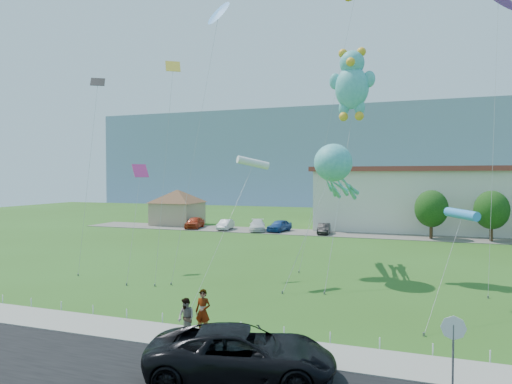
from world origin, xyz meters
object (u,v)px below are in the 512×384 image
at_px(suv, 242,354).
at_px(pedestrian_left, 203,312).
at_px(pavilion, 178,204).
at_px(octopus_kite, 336,173).
at_px(stop_sign, 453,335).
at_px(parked_car_blue, 279,226).
at_px(parked_car_red, 195,222).
at_px(parked_car_black, 324,229).
at_px(parked_car_white, 257,225).
at_px(pedestrian_right, 186,318).
at_px(teddy_bear_kite, 352,83).
at_px(parked_car_silver, 225,225).

xyz_separation_m(suv, pedestrian_left, (-3.20, 3.58, 0.12)).
relative_size(pavilion, pedestrian_left, 4.74).
distance_m(pavilion, octopus_kite, 37.42).
bearing_deg(stop_sign, parked_car_blue, 113.95).
bearing_deg(octopus_kite, parked_car_red, 135.46).
bearing_deg(parked_car_black, parked_car_white, 173.34).
xyz_separation_m(pedestrian_right, teddy_bear_kite, (4.81, 16.23, 12.80)).
height_order(parked_car_black, teddy_bear_kite, teddy_bear_kite).
distance_m(parked_car_black, teddy_bear_kite, 25.25).
relative_size(pavilion, octopus_kite, 0.79).
height_order(pedestrian_right, parked_car_silver, pedestrian_right).
xyz_separation_m(stop_sign, parked_car_red, (-29.00, 38.67, -1.05)).
distance_m(suv, parked_car_blue, 41.78).
height_order(pavilion, pedestrian_left, pavilion).
bearing_deg(parked_car_silver, parked_car_red, 170.70).
relative_size(stop_sign, parked_car_white, 0.53).
distance_m(pavilion, parked_car_red, 6.13).
distance_m(suv, pedestrian_left, 4.81).
bearing_deg(pedestrian_left, parked_car_silver, 113.32).
xyz_separation_m(parked_car_silver, teddy_bear_kite, (18.80, -20.83, 13.03)).
height_order(pavilion, parked_car_white, pavilion).
relative_size(pedestrian_right, parked_car_red, 0.38).
bearing_deg(pedestrian_right, pedestrian_left, 77.50).
distance_m(pavilion, parked_car_blue, 16.73).
bearing_deg(stop_sign, parked_car_red, 126.86).
bearing_deg(octopus_kite, parked_car_blue, 115.67).
distance_m(parked_car_white, parked_car_black, 8.54).
bearing_deg(pedestrian_right, octopus_kite, 99.74).
relative_size(pedestrian_left, parked_car_white, 0.41).
relative_size(suv, teddy_bear_kite, 0.40).
bearing_deg(parked_car_silver, parked_car_white, -4.42).
distance_m(pedestrian_right, parked_car_blue, 38.12).
relative_size(suv, parked_car_white, 1.36).
bearing_deg(parked_car_silver, parked_car_blue, -2.64).
distance_m(parked_car_red, parked_car_blue, 11.74).
bearing_deg(pavilion, octopus_kite, -43.55).
xyz_separation_m(pavilion, parked_car_white, (13.42, -3.65, -2.28)).
distance_m(pavilion, pedestrian_right, 46.95).
relative_size(parked_car_black, teddy_bear_kite, 0.24).
height_order(pedestrian_left, parked_car_red, pedestrian_left).
relative_size(parked_car_silver, parked_car_blue, 0.92).
height_order(parked_car_blue, teddy_bear_kite, teddy_bear_kite).
height_order(pedestrian_right, octopus_kite, octopus_kite).
bearing_deg(parked_car_red, pavilion, 132.26).
distance_m(parked_car_red, parked_car_black, 17.45).
height_order(parked_car_red, teddy_bear_kite, teddy_bear_kite).
relative_size(parked_car_red, teddy_bear_kite, 0.27).
bearing_deg(parked_car_blue, parked_car_red, -166.82).
height_order(parked_car_silver, parked_car_blue, parked_car_blue).
distance_m(stop_sign, pedestrian_left, 10.17).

